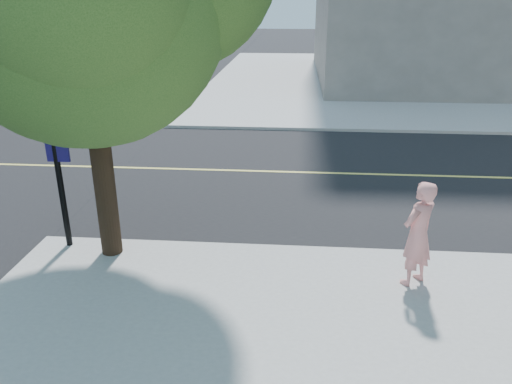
{
  "coord_description": "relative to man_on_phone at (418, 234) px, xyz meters",
  "views": [
    {
      "loc": [
        3.77,
        -8.28,
        4.46
      ],
      "look_at": [
        3.12,
        -0.31,
        1.3
      ],
      "focal_mm": 34.7,
      "sensor_mm": 36.0,
      "label": 1
    }
  ],
  "objects": [
    {
      "name": "road_ew",
      "position": [
        -5.75,
        5.61,
        -0.99
      ],
      "size": [
        140.0,
        9.0,
        0.01
      ],
      "primitive_type": "cube",
      "color": "black",
      "rests_on": "ground"
    },
    {
      "name": "ground",
      "position": [
        -5.75,
        1.11,
        -0.99
      ],
      "size": [
        140.0,
        140.0,
        0.0
      ],
      "primitive_type": "plane",
      "color": "black",
      "rests_on": "ground"
    },
    {
      "name": "man_on_phone",
      "position": [
        0.0,
        0.0,
        0.0
      ],
      "size": [
        0.76,
        0.73,
        1.75
      ],
      "primitive_type": "imported",
      "rotation": [
        0.0,
        0.0,
        3.85
      ],
      "color": "pink",
      "rests_on": "sidewalk_se"
    },
    {
      "name": "sidewalk_ne",
      "position": [
        7.75,
        22.61,
        -0.93
      ],
      "size": [
        29.0,
        25.0,
        0.12
      ],
      "primitive_type": "cube",
      "color": "#A7A7A7",
      "rests_on": "ground"
    }
  ]
}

